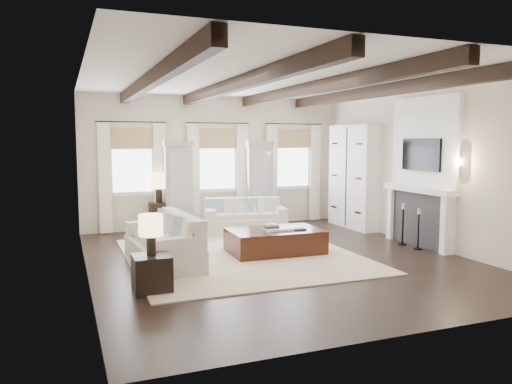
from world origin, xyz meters
name	(u,v)px	position (x,y,z in m)	size (l,w,h in m)	color
ground	(277,259)	(0.00, 0.00, 0.00)	(7.50, 7.50, 0.00)	black
room_shell	(294,153)	(0.75, 0.90, 1.89)	(6.54, 7.54, 3.22)	beige
area_rug	(241,255)	(-0.52, 0.48, 0.01)	(4.06, 4.46, 0.02)	beige
sofa_back	(245,219)	(0.33, 2.64, 0.33)	(1.97, 1.16, 0.79)	beige
sofa_left	(167,244)	(-1.93, 0.34, 0.35)	(1.07, 2.09, 0.87)	beige
ottoman	(275,241)	(0.15, 0.45, 0.23)	(1.72, 1.08, 0.45)	black
tray	(278,229)	(0.19, 0.40, 0.47)	(0.50, 0.38, 0.04)	white
book_lower	(271,227)	(0.06, 0.42, 0.51)	(0.26, 0.20, 0.04)	#262628
book_upper	(271,225)	(0.08, 0.47, 0.55)	(0.22, 0.17, 0.03)	beige
book_loose	(299,229)	(0.56, 0.26, 0.47)	(0.24, 0.18, 0.03)	#262628
side_table_front	(152,273)	(-2.43, -1.11, 0.26)	(0.52, 0.52, 0.52)	black
lamp_front	(151,228)	(-2.43, -1.11, 0.92)	(0.34, 0.34, 0.58)	black
side_table_back	(159,217)	(-1.47, 3.60, 0.34)	(0.45, 0.45, 0.67)	black
lamp_back	(159,183)	(-1.47, 3.60, 1.14)	(0.40, 0.40, 0.69)	black
candlestick_near	(418,233)	(2.90, -0.27, 0.33)	(0.16, 0.16, 0.80)	black
candlestick_far	(403,228)	(2.90, 0.21, 0.35)	(0.17, 0.17, 0.85)	black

